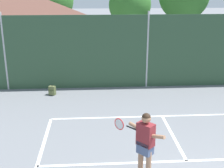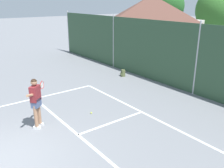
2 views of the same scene
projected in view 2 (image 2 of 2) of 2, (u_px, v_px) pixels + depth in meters
name	position (u px, v px, depth m)	size (l,w,h in m)	color
ground_plane	(2.00, 162.00, 7.04)	(120.00, 120.00, 0.00)	slate
court_markings	(25.00, 154.00, 7.41)	(8.30, 11.10, 0.01)	white
chainlink_fence	(197.00, 60.00, 11.61)	(26.09, 0.09, 3.54)	#2D4C33
clubhouse_building	(151.00, 25.00, 19.57)	(6.69, 5.63, 4.79)	beige
tennis_player	(36.00, 99.00, 8.62)	(1.08, 1.03, 1.85)	silver
tennis_ball	(91.00, 113.00, 10.02)	(0.07, 0.07, 0.07)	#CCE033
backpack_olive	(123.00, 73.00, 14.88)	(0.33, 0.32, 0.46)	#566038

